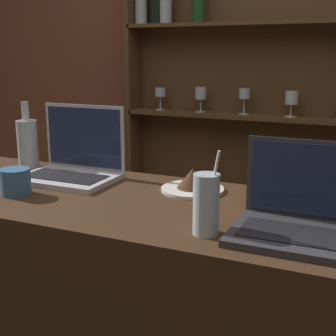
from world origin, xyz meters
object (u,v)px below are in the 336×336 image
(wine_bottle_clear, at_px, (28,143))
(laptop_near, at_px, (74,162))
(cake_plate, at_px, (193,182))
(water_glass, at_px, (206,204))
(laptop_far, at_px, (303,217))
(coffee_cup, at_px, (16,182))

(wine_bottle_clear, bearing_deg, laptop_near, -13.87)
(laptop_near, relative_size, wine_bottle_clear, 1.30)
(cake_plate, bearing_deg, water_glass, -63.92)
(laptop_near, xyz_separation_m, wine_bottle_clear, (-0.25, 0.06, 0.04))
(laptop_far, xyz_separation_m, coffee_cup, (-0.86, -0.02, -0.01))
(cake_plate, bearing_deg, laptop_far, -32.44)
(laptop_near, distance_m, water_glass, 0.67)
(laptop_far, bearing_deg, wine_bottle_clear, 165.35)
(laptop_far, bearing_deg, coffee_cup, -178.64)
(laptop_near, bearing_deg, water_glass, -27.04)
(cake_plate, relative_size, water_glass, 0.96)
(laptop_near, relative_size, water_glass, 1.56)
(coffee_cup, bearing_deg, cake_plate, 28.06)
(cake_plate, bearing_deg, wine_bottle_clear, 176.72)
(laptop_near, distance_m, wine_bottle_clear, 0.26)
(laptop_near, xyz_separation_m, cake_plate, (0.44, 0.02, -0.03))
(laptop_near, bearing_deg, cake_plate, 2.96)
(laptop_far, height_order, wine_bottle_clear, wine_bottle_clear)
(water_glass, bearing_deg, coffee_cup, 173.98)
(laptop_far, height_order, cake_plate, laptop_far)
(coffee_cup, bearing_deg, laptop_near, 78.24)
(laptop_far, bearing_deg, cake_plate, 147.56)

